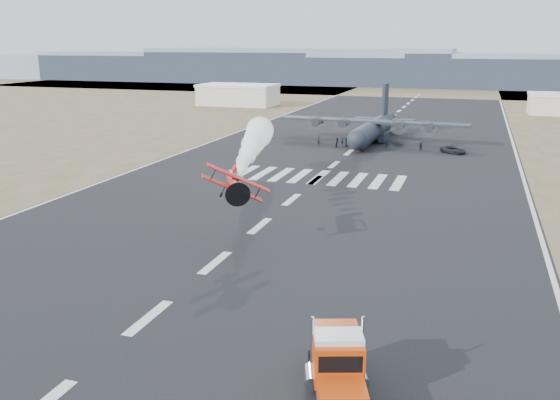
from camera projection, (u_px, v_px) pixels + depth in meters
The scene contains 21 objects.
ground at pixel (149, 318), 44.13m from camera, with size 500.00×500.00×0.00m, color black.
scrub_far at pixel (425, 90), 255.06m from camera, with size 500.00×80.00×0.00m, color brown.
runway_markings at pixel (334, 165), 99.15m from camera, with size 60.00×260.00×0.01m, color silver, non-canonical shape.
ridge_seg_a at pixel (83, 66), 340.13m from camera, with size 150.00×50.00×13.00m, color gray.
ridge_seg_b at pixel (185, 66), 320.12m from camera, with size 150.00×50.00×15.00m, color gray.
ridge_seg_c at pixel (300, 65), 300.12m from camera, with size 150.00×50.00×17.00m, color gray.
ridge_seg_d at pixel (431, 71), 280.89m from camera, with size 150.00×50.00×13.00m, color gray.
hangar_left at pixel (238, 94), 192.02m from camera, with size 24.50×14.50×6.70m.
semi_truck at pixel (337, 365), 33.92m from camera, with size 5.21×9.03×3.99m.
aerobatic_biplane at pixel (233, 184), 58.26m from camera, with size 6.22×6.39×4.50m.
smoke_trail at pixel (257, 137), 85.40m from camera, with size 11.14×33.17×4.31m.
transport_aircraft at pixel (374, 127), 121.89m from camera, with size 38.57×31.76×11.14m.
support_vehicle at pixel (453, 150), 108.99m from camera, with size 2.17×4.70×1.30m, color black.
crew_a at pixel (318, 141), 116.99m from camera, with size 0.68×0.56×1.87m, color black.
crew_b at pixel (337, 142), 115.37m from camera, with size 0.92×0.57×1.89m, color black.
crew_c at pixel (386, 145), 113.49m from camera, with size 1.01×0.47×1.56m, color black.
crew_d at pixel (369, 140), 119.47m from camera, with size 0.91×0.47×1.56m, color black.
crew_e at pixel (346, 142), 115.67m from camera, with size 0.89×0.55×1.83m, color black.
crew_f at pixel (361, 139), 119.12m from camera, with size 1.70×0.55×1.84m, color black.
crew_g at pixel (342, 141), 117.79m from camera, with size 0.58×0.48×1.59m, color black.
crew_h at pixel (421, 147), 111.39m from camera, with size 0.79×0.49×1.62m, color black.
Camera 1 is at (22.00, -35.23, 19.87)m, focal length 38.00 mm.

